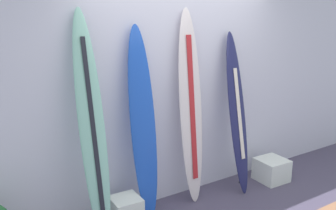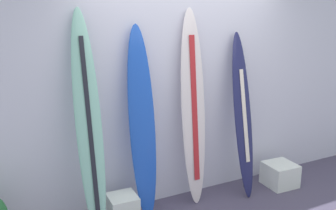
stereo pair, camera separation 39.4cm
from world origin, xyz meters
name	(u,v)px [view 2 (the right image)]	position (x,y,z in m)	size (l,w,h in m)	color
wall_back	(180,79)	(0.00, 1.30, 1.40)	(7.20, 0.20, 2.80)	silver
surfboard_seafoam	(89,127)	(-1.18, 0.93, 1.09)	(0.27, 0.49, 2.21)	#88C7B2
surfboard_cobalt	(142,125)	(-0.61, 0.99, 1.02)	(0.29, 0.35, 2.05)	blue
surfboard_ivory	(193,109)	(0.02, 1.03, 1.10)	(0.30, 0.30, 2.20)	silver
surfboard_navy	(243,117)	(0.65, 0.93, 0.95)	(0.24, 0.47, 1.93)	#202250
display_block_center	(280,174)	(1.20, 0.83, 0.15)	(0.38, 0.38, 0.29)	white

